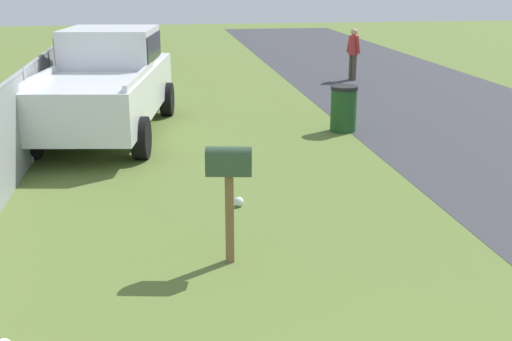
{
  "coord_description": "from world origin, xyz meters",
  "views": [
    {
      "loc": [
        -1.78,
        1.83,
        3.21
      ],
      "look_at": [
        5.08,
        0.79,
        1.04
      ],
      "focal_mm": 44.88,
      "sensor_mm": 36.0,
      "label": 1
    }
  ],
  "objects_px": {
    "pickup_truck": "(108,79)",
    "pedestrian": "(353,51)",
    "trash_bin": "(344,109)",
    "mailbox": "(229,170)"
  },
  "relations": [
    {
      "from": "pickup_truck",
      "to": "trash_bin",
      "type": "bearing_deg",
      "value": -89.6
    },
    {
      "from": "pickup_truck",
      "to": "pedestrian",
      "type": "height_order",
      "value": "pickup_truck"
    },
    {
      "from": "pickup_truck",
      "to": "trash_bin",
      "type": "relative_size",
      "value": 5.97
    },
    {
      "from": "pickup_truck",
      "to": "pedestrian",
      "type": "relative_size",
      "value": 3.64
    },
    {
      "from": "mailbox",
      "to": "trash_bin",
      "type": "xyz_separation_m",
      "value": [
        5.93,
        -3.05,
        -0.62
      ]
    },
    {
      "from": "pedestrian",
      "to": "pickup_truck",
      "type": "bearing_deg",
      "value": -165.24
    },
    {
      "from": "pickup_truck",
      "to": "trash_bin",
      "type": "xyz_separation_m",
      "value": [
        -0.67,
        -4.81,
        -0.63
      ]
    },
    {
      "from": "trash_bin",
      "to": "pedestrian",
      "type": "xyz_separation_m",
      "value": [
        6.37,
        -2.13,
        0.42
      ]
    },
    {
      "from": "mailbox",
      "to": "trash_bin",
      "type": "relative_size",
      "value": 1.44
    },
    {
      "from": "mailbox",
      "to": "trash_bin",
      "type": "bearing_deg",
      "value": -17.32
    }
  ]
}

